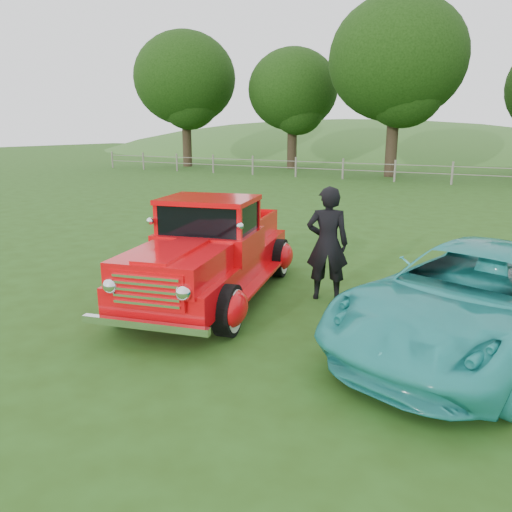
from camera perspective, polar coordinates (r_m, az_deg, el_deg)
The scene contains 9 objects.
ground at distance 7.71m, azimuth -1.01°, elevation -7.70°, with size 140.00×140.00×0.00m, color #264713.
distant_hills at distance 66.54m, azimuth 21.86°, elevation 6.96°, with size 116.00×60.00×18.00m.
fence_line at distance 28.53m, azimuth 21.52°, elevation 8.80°, with size 48.00×0.12×1.20m.
tree_far_west at distance 40.05m, azimuth -8.13°, elevation 19.41°, with size 7.60×7.60×9.93m.
tree_mid_west at distance 37.67m, azimuth 4.25°, elevation 18.41°, with size 6.40×6.40×8.46m.
tree_near_west at distance 32.35m, azimuth 15.84°, elevation 20.82°, with size 8.00×8.00×10.42m.
red_pickup at distance 8.68m, azimuth -5.14°, elevation 0.30°, with size 2.99×5.24×1.78m.
teal_sedan at distance 7.31m, azimuth 23.81°, elevation -4.47°, with size 2.30×4.98×1.38m, color teal.
man at distance 8.61m, azimuth 8.16°, elevation 1.40°, with size 0.72×0.47×1.97m, color black.
Camera 1 is at (3.52, -6.22, 2.90)m, focal length 35.00 mm.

